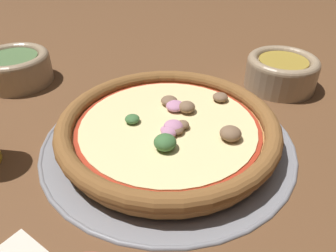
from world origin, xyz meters
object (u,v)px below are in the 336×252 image
object	(u,v)px
bowl_far	(15,67)
pizza	(168,127)
bowl_near	(281,71)
pizza_tray	(168,140)

from	to	relation	value
bowl_far	pizza	bearing A→B (deg)	118.41
bowl_near	bowl_far	bearing A→B (deg)	-30.59
pizza_tray	pizza	bearing A→B (deg)	149.92
bowl_far	pizza_tray	bearing A→B (deg)	118.37
bowl_near	bowl_far	xyz separation A→B (m)	(0.45, -0.27, -0.00)
pizza_tray	pizza	world-z (taller)	pizza
pizza	bowl_near	world-z (taller)	bowl_near
bowl_near	pizza	bearing A→B (deg)	10.77
bowl_far	bowl_near	bearing A→B (deg)	149.41
pizza_tray	bowl_far	bearing A→B (deg)	-61.63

